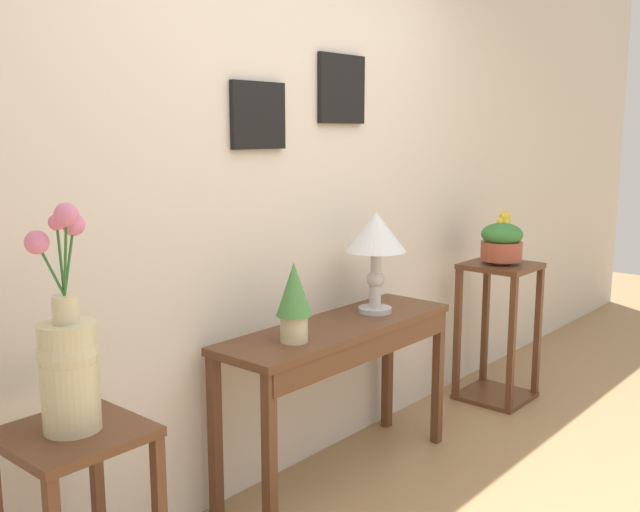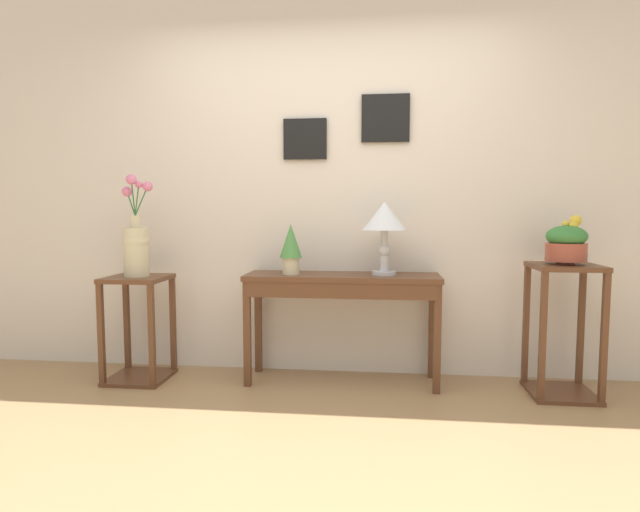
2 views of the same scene
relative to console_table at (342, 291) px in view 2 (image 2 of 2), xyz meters
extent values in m
cube|color=#9E7A51|center=(-0.12, -1.26, -0.64)|extent=(12.00, 12.00, 0.01)
cube|color=beige|center=(-0.12, 0.30, 0.77)|extent=(9.00, 0.10, 2.80)
cube|color=black|center=(-0.28, 0.24, 1.03)|extent=(0.30, 0.02, 0.28)
cube|color=#A2A3AF|center=(-0.28, 0.23, 1.03)|extent=(0.24, 0.01, 0.23)
cube|color=black|center=(0.28, 0.24, 1.17)|extent=(0.33, 0.02, 0.32)
cube|color=#5FA156|center=(0.28, 0.23, 1.17)|extent=(0.26, 0.01, 0.26)
cube|color=#56331E|center=(0.00, 0.02, 0.09)|extent=(1.30, 0.38, 0.03)
cube|color=#56331E|center=(0.00, -0.15, 0.02)|extent=(1.23, 0.03, 0.10)
cube|color=#56331E|center=(-0.62, -0.13, -0.28)|extent=(0.04, 0.04, 0.71)
cube|color=#56331E|center=(0.62, -0.13, -0.28)|extent=(0.04, 0.04, 0.71)
cube|color=#56331E|center=(-0.62, 0.18, -0.28)|extent=(0.04, 0.04, 0.71)
cube|color=#56331E|center=(0.62, 0.18, -0.28)|extent=(0.04, 0.04, 0.71)
cylinder|color=#B7B7BC|center=(0.28, 0.02, 0.12)|extent=(0.16, 0.16, 0.02)
cylinder|color=#B7B7BC|center=(0.28, 0.02, 0.20)|extent=(0.06, 0.06, 0.14)
sphere|color=#B7B7BC|center=(0.28, 0.02, 0.27)|extent=(0.09, 0.09, 0.09)
cylinder|color=#B7B7BC|center=(0.28, 0.02, 0.34)|extent=(0.05, 0.05, 0.14)
cone|color=silver|center=(0.28, 0.02, 0.50)|extent=(0.29, 0.29, 0.19)
cylinder|color=beige|center=(-0.34, -0.02, 0.16)|extent=(0.11, 0.11, 0.11)
cone|color=#478442|center=(-0.34, -0.02, 0.33)|extent=(0.15, 0.15, 0.22)
cube|color=#56331E|center=(-1.39, -0.08, 0.07)|extent=(0.39, 0.39, 0.03)
cube|color=#56331E|center=(-1.39, -0.08, -0.62)|extent=(0.39, 0.39, 0.03)
cube|color=#56331E|center=(-1.57, -0.25, -0.27)|extent=(0.04, 0.04, 0.66)
cube|color=#56331E|center=(-1.22, -0.25, -0.27)|extent=(0.04, 0.04, 0.66)
cube|color=#56331E|center=(-1.57, 0.09, -0.27)|extent=(0.04, 0.04, 0.66)
cube|color=#56331E|center=(-1.22, 0.09, -0.27)|extent=(0.04, 0.04, 0.66)
cylinder|color=beige|center=(-1.39, -0.08, 0.25)|extent=(0.17, 0.17, 0.33)
sphere|color=beige|center=(-1.39, -0.08, 0.32)|extent=(0.18, 0.18, 0.18)
cylinder|color=beige|center=(-1.39, -0.08, 0.46)|extent=(0.08, 0.08, 0.08)
cylinder|color=#2D662D|center=(-1.39, -0.10, 0.62)|extent=(0.01, 0.05, 0.24)
sphere|color=pink|center=(-1.39, -0.12, 0.74)|extent=(0.07, 0.07, 0.07)
cylinder|color=#2D662D|center=(-1.42, -0.07, 0.58)|extent=(0.07, 0.03, 0.16)
sphere|color=pink|center=(-1.46, -0.06, 0.66)|extent=(0.07, 0.07, 0.07)
cylinder|color=#2D662D|center=(-1.36, -0.06, 0.60)|extent=(0.08, 0.06, 0.20)
sphere|color=pink|center=(-1.32, -0.03, 0.70)|extent=(0.07, 0.07, 0.07)
cylinder|color=#2D662D|center=(-1.39, -0.06, 0.60)|extent=(0.02, 0.05, 0.21)
sphere|color=pink|center=(-1.38, -0.04, 0.71)|extent=(0.05, 0.05, 0.05)
cube|color=#56331E|center=(1.39, -0.07, 0.19)|extent=(0.39, 0.39, 0.03)
cube|color=#56331E|center=(1.39, -0.07, -0.62)|extent=(0.39, 0.39, 0.03)
cube|color=#56331E|center=(1.22, -0.25, -0.22)|extent=(0.04, 0.04, 0.77)
cube|color=#56331E|center=(1.57, -0.25, -0.22)|extent=(0.04, 0.04, 0.77)
cube|color=#56331E|center=(1.22, 0.10, -0.22)|extent=(0.04, 0.04, 0.77)
cube|color=#56331E|center=(1.57, 0.10, -0.22)|extent=(0.04, 0.04, 0.77)
cylinder|color=#9E4733|center=(1.39, -0.07, 0.21)|extent=(0.11, 0.11, 0.02)
cylinder|color=#9E4733|center=(1.39, -0.07, 0.28)|extent=(0.24, 0.24, 0.11)
ellipsoid|color=#387A38|center=(1.39, -0.07, 0.37)|extent=(0.24, 0.24, 0.13)
cylinder|color=#387A38|center=(1.41, -0.07, 0.38)|extent=(0.05, 0.01, 0.11)
sphere|color=gold|center=(1.43, -0.08, 0.44)|extent=(0.06, 0.06, 0.06)
cylinder|color=#387A38|center=(1.39, -0.07, 0.39)|extent=(0.02, 0.02, 0.12)
sphere|color=gold|center=(1.39, -0.06, 0.45)|extent=(0.04, 0.04, 0.04)
cylinder|color=#387A38|center=(1.42, -0.07, 0.40)|extent=(0.06, 0.02, 0.14)
sphere|color=gold|center=(1.45, -0.06, 0.47)|extent=(0.07, 0.07, 0.07)
camera|label=1|loc=(-2.45, -1.96, 0.97)|focal=40.23mm
camera|label=2|loc=(0.23, -3.37, 0.52)|focal=28.70mm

